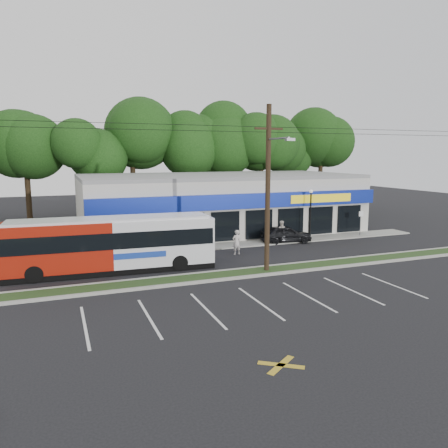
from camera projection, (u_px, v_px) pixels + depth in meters
name	position (u px, v px, depth m)	size (l,w,h in m)	color
ground	(227.00, 281.00, 24.79)	(120.00, 120.00, 0.00)	black
grass_strip	(221.00, 275.00, 25.70)	(40.00, 1.60, 0.12)	#223616
curb_south	(226.00, 279.00, 24.91)	(40.00, 0.25, 0.14)	#9E9E93
curb_north	(216.00, 272.00, 26.48)	(40.00, 0.25, 0.14)	#9E9E93
sidewalk	(244.00, 244.00, 34.85)	(32.00, 2.20, 0.10)	#9E9E93
strip_mall	(219.00, 203.00, 40.99)	(25.00, 12.55, 5.30)	beige
utility_pole	(266.00, 183.00, 25.80)	(50.00, 2.77, 10.00)	black
lamp_post	(311.00, 208.00, 36.41)	(0.30, 0.30, 4.25)	black
sign_post	(361.00, 219.00, 38.17)	(0.45, 0.10, 2.23)	#59595E
tree_line	(175.00, 143.00, 48.83)	(46.76, 6.76, 11.83)	black
metrobus	(112.00, 243.00, 26.57)	(12.54, 3.26, 3.34)	#9B190B
car_dark	(286.00, 234.00, 35.56)	(1.67, 4.16, 1.42)	black
car_silver	(56.00, 259.00, 27.09)	(1.44, 4.12, 1.36)	#A6A9AE
pedestrian_a	(237.00, 242.00, 31.28)	(0.65, 0.43, 1.79)	beige
pedestrian_b	(281.00, 232.00, 35.36)	(0.89, 0.70, 1.84)	beige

